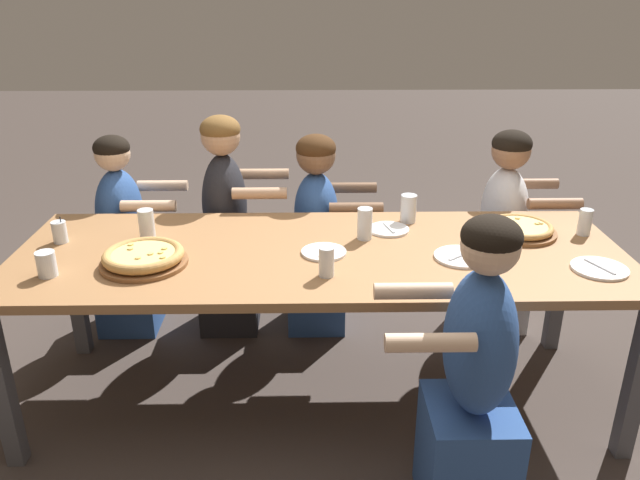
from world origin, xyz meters
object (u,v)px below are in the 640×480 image
at_px(drinking_glass_b, 326,262).
at_px(drinking_glass_f, 46,264).
at_px(empty_plate_a, 389,229).
at_px(diner_far_right, 501,238).
at_px(diner_far_midleft, 227,233).
at_px(drinking_glass_c, 408,210).
at_px(empty_plate_c, 324,252).
at_px(pizza_board_second, 144,257).
at_px(drinking_glass_d, 147,226).
at_px(drinking_glass_a, 585,223).
at_px(diner_far_center, 317,240).
at_px(diner_far_left, 125,244).
at_px(diner_near_midright, 473,389).
at_px(pizza_board_main, 520,229).
at_px(empty_plate_b, 461,257).
at_px(drinking_glass_e, 365,226).
at_px(empty_plate_d, 599,268).
at_px(cocktail_glass_blue, 60,233).

distance_m(drinking_glass_b, drinking_glass_f, 1.12).
bearing_deg(empty_plate_a, diner_far_right, 34.06).
bearing_deg(diner_far_midleft, drinking_glass_c, 69.20).
relative_size(empty_plate_a, empty_plate_c, 0.98).
relative_size(pizza_board_second, drinking_glass_d, 2.57).
relative_size(drinking_glass_a, drinking_glass_d, 0.88).
bearing_deg(drinking_glass_c, drinking_glass_a, -12.90).
bearing_deg(drinking_glass_a, diner_far_midleft, 162.73).
bearing_deg(diner_far_center, drinking_glass_c, 51.14).
relative_size(diner_far_center, diner_far_midleft, 0.92).
bearing_deg(diner_far_center, drinking_glass_a, 66.45).
relative_size(diner_far_left, diner_far_right, 0.98).
xyz_separation_m(drinking_glass_d, diner_near_midright, (1.31, -0.85, -0.29)).
bearing_deg(pizza_board_main, empty_plate_b, -141.14).
distance_m(empty_plate_b, drinking_glass_f, 1.71).
bearing_deg(pizza_board_second, empty_plate_c, 7.84).
distance_m(drinking_glass_e, diner_far_right, 1.05).
bearing_deg(diner_near_midright, drinking_glass_d, 57.05).
bearing_deg(diner_far_left, empty_plate_b, 64.70).
relative_size(drinking_glass_b, drinking_glass_d, 0.88).
distance_m(empty_plate_b, empty_plate_c, 0.59).
bearing_deg(diner_far_midleft, drinking_glass_e, 51.19).
bearing_deg(pizza_board_main, diner_near_midright, -115.06).
distance_m(pizza_board_main, empty_plate_c, 0.94).
distance_m(empty_plate_b, empty_plate_d, 0.55).
height_order(pizza_board_second, diner_far_midleft, diner_far_midleft).
distance_m(diner_far_right, diner_far_center, 1.04).
height_order(drinking_glass_a, diner_far_right, diner_far_right).
bearing_deg(empty_plate_b, drinking_glass_e, 150.60).
relative_size(empty_plate_a, drinking_glass_e, 1.31).
bearing_deg(drinking_glass_b, diner_far_left, 138.97).
bearing_deg(drinking_glass_d, diner_far_left, 117.49).
relative_size(drinking_glass_b, diner_far_right, 0.11).
bearing_deg(diner_far_right, pizza_board_main, -10.14).
bearing_deg(empty_plate_a, pizza_board_main, -4.89).
xyz_separation_m(empty_plate_d, diner_far_center, (-1.15, 0.92, -0.25)).
height_order(pizza_board_second, empty_plate_b, pizza_board_second).
relative_size(drinking_glass_f, diner_near_midright, 0.09).
bearing_deg(drinking_glass_e, empty_plate_a, 37.90).
bearing_deg(empty_plate_a, drinking_glass_d, -175.82).
bearing_deg(empty_plate_b, drinking_glass_c, 110.75).
bearing_deg(empty_plate_b, empty_plate_d, -13.16).
height_order(diner_near_midright, diner_far_center, diner_near_midright).
height_order(empty_plate_c, cocktail_glass_blue, cocktail_glass_blue).
distance_m(empty_plate_d, diner_far_center, 1.49).
relative_size(drinking_glass_e, drinking_glass_f, 1.41).
distance_m(pizza_board_second, drinking_glass_f, 0.37).
bearing_deg(drinking_glass_a, diner_far_center, 156.45).
xyz_separation_m(empty_plate_c, drinking_glass_d, (-0.80, 0.18, 0.06)).
bearing_deg(drinking_glass_a, cocktail_glass_blue, -178.85).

